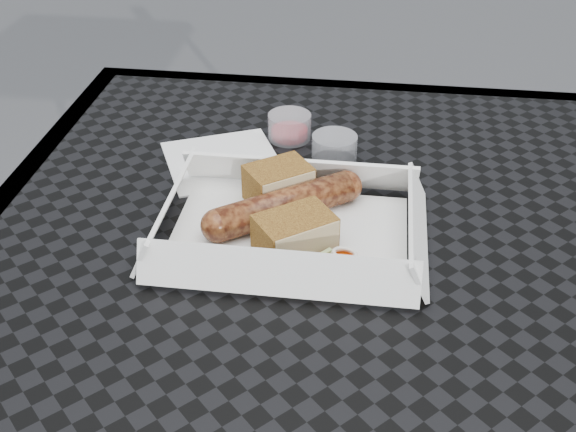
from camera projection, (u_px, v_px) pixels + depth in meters
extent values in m
cube|color=black|center=(380.00, 271.00, 0.65)|extent=(0.80, 0.80, 0.01)
cube|color=black|center=(388.00, 97.00, 0.97)|extent=(0.80, 0.03, 0.03)
cylinder|color=black|center=(156.00, 298.00, 1.19)|extent=(0.03, 0.03, 0.73)
cube|color=white|center=(289.00, 234.00, 0.68)|extent=(0.22, 0.15, 0.00)
cylinder|color=brown|center=(285.00, 205.00, 0.69)|extent=(0.13, 0.11, 0.03)
sphere|color=brown|center=(346.00, 186.00, 0.72)|extent=(0.03, 0.03, 0.03)
sphere|color=brown|center=(218.00, 225.00, 0.66)|extent=(0.03, 0.03, 0.03)
cube|color=brown|center=(278.00, 184.00, 0.72)|extent=(0.07, 0.07, 0.04)
cube|color=brown|center=(295.00, 233.00, 0.65)|extent=(0.08, 0.08, 0.03)
cylinder|color=#F6580A|center=(330.00, 259.00, 0.65)|extent=(0.02, 0.02, 0.00)
torus|color=white|center=(338.00, 264.00, 0.64)|extent=(0.02, 0.02, 0.00)
cube|color=#B2D17F|center=(342.00, 259.00, 0.65)|extent=(0.02, 0.02, 0.00)
cube|color=white|center=(223.00, 161.00, 0.80)|extent=(0.16, 0.16, 0.00)
cylinder|color=maroon|center=(290.00, 127.00, 0.84)|extent=(0.05, 0.05, 0.03)
cylinder|color=silver|center=(334.00, 148.00, 0.79)|extent=(0.05, 0.05, 0.03)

